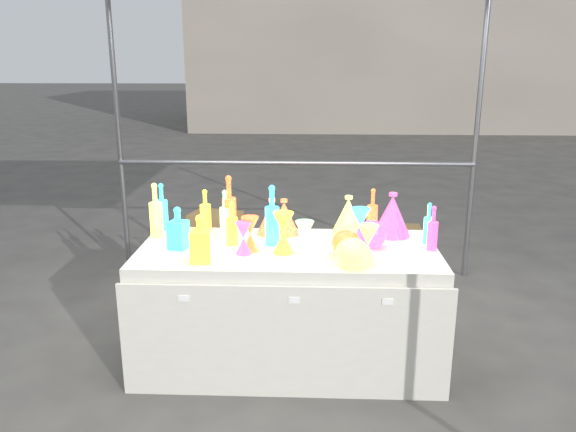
{
  "coord_description": "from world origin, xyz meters",
  "views": [
    {
      "loc": [
        0.13,
        -3.2,
        1.85
      ],
      "look_at": [
        0.0,
        0.0,
        0.95
      ],
      "focal_mm": 35.0,
      "sensor_mm": 36.0,
      "label": 1
    }
  ],
  "objects_px": {
    "display_table": "(288,306)",
    "cardboard_box_closed": "(216,230)",
    "bottle_0": "(205,210)",
    "lampshade_0": "(284,217)",
    "hourglass_0": "(250,234)",
    "decanter_0": "(200,239)"
  },
  "relations": [
    {
      "from": "bottle_0",
      "to": "display_table",
      "type": "bearing_deg",
      "value": -32.62
    },
    {
      "from": "display_table",
      "to": "hourglass_0",
      "type": "height_order",
      "value": "hourglass_0"
    },
    {
      "from": "cardboard_box_closed",
      "to": "lampshade_0",
      "type": "relative_size",
      "value": 2.06
    },
    {
      "from": "hourglass_0",
      "to": "bottle_0",
      "type": "bearing_deg",
      "value": 129.55
    },
    {
      "from": "bottle_0",
      "to": "hourglass_0",
      "type": "relative_size",
      "value": 1.31
    },
    {
      "from": "cardboard_box_closed",
      "to": "bottle_0",
      "type": "relative_size",
      "value": 1.75
    },
    {
      "from": "display_table",
      "to": "bottle_0",
      "type": "height_order",
      "value": "bottle_0"
    },
    {
      "from": "bottle_0",
      "to": "lampshade_0",
      "type": "height_order",
      "value": "bottle_0"
    },
    {
      "from": "cardboard_box_closed",
      "to": "lampshade_0",
      "type": "xyz_separation_m",
      "value": [
        0.79,
        -1.92,
        0.69
      ]
    },
    {
      "from": "cardboard_box_closed",
      "to": "bottle_0",
      "type": "xyz_separation_m",
      "value": [
        0.26,
        -1.85,
        0.71
      ]
    },
    {
      "from": "display_table",
      "to": "lampshade_0",
      "type": "bearing_deg",
      "value": 97.33
    },
    {
      "from": "display_table",
      "to": "cardboard_box_closed",
      "type": "distance_m",
      "value": 2.36
    },
    {
      "from": "display_table",
      "to": "decanter_0",
      "type": "height_order",
      "value": "decanter_0"
    },
    {
      "from": "bottle_0",
      "to": "hourglass_0",
      "type": "distance_m",
      "value": 0.54
    },
    {
      "from": "decanter_0",
      "to": "hourglass_0",
      "type": "height_order",
      "value": "decanter_0"
    },
    {
      "from": "display_table",
      "to": "decanter_0",
      "type": "bearing_deg",
      "value": -152.32
    },
    {
      "from": "display_table",
      "to": "cardboard_box_closed",
      "type": "xyz_separation_m",
      "value": [
        -0.82,
        2.21,
        -0.2
      ]
    },
    {
      "from": "display_table",
      "to": "lampshade_0",
      "type": "xyz_separation_m",
      "value": [
        -0.04,
        0.29,
        0.49
      ]
    },
    {
      "from": "decanter_0",
      "to": "lampshade_0",
      "type": "bearing_deg",
      "value": 44.13
    },
    {
      "from": "display_table",
      "to": "bottle_0",
      "type": "distance_m",
      "value": 0.84
    },
    {
      "from": "display_table",
      "to": "lampshade_0",
      "type": "relative_size",
      "value": 7.89
    },
    {
      "from": "cardboard_box_closed",
      "to": "display_table",
      "type": "bearing_deg",
      "value": -54.53
    }
  ]
}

